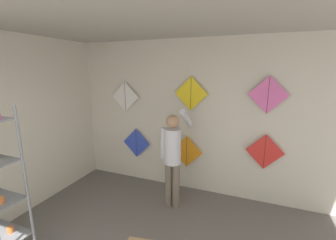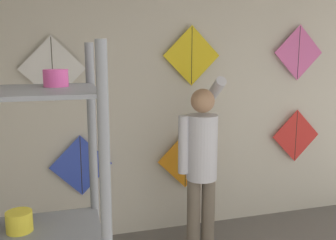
% 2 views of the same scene
% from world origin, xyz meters
% --- Properties ---
extents(back_panel, '(5.41, 0.06, 2.80)m').
position_xyz_m(back_panel, '(0.00, 3.65, 1.40)').
color(back_panel, beige).
rests_on(back_panel, ground).
extents(shopkeeper, '(0.42, 0.57, 1.68)m').
position_xyz_m(shopkeeper, '(-0.15, 2.97, 0.95)').
color(shopkeeper, '#726656').
rests_on(shopkeeper, ground).
extents(kite_0, '(0.60, 0.01, 0.60)m').
position_xyz_m(kite_0, '(-1.17, 3.56, 0.80)').
color(kite_0, blue).
extents(kite_1, '(0.60, 0.01, 0.60)m').
position_xyz_m(kite_1, '(-0.09, 3.56, 0.77)').
color(kite_1, orange).
extents(kite_2, '(0.60, 0.01, 0.60)m').
position_xyz_m(kite_2, '(1.24, 3.56, 0.95)').
color(kite_2, red).
extents(kite_3, '(0.60, 0.01, 0.60)m').
position_xyz_m(kite_3, '(-1.38, 3.56, 1.74)').
color(kite_3, white).
extents(kite_4, '(0.60, 0.01, 0.60)m').
position_xyz_m(kite_4, '(-0.04, 3.56, 1.85)').
color(kite_4, yellow).
extents(kite_5, '(0.60, 0.01, 0.60)m').
position_xyz_m(kite_5, '(1.21, 3.56, 1.88)').
color(kite_5, pink).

